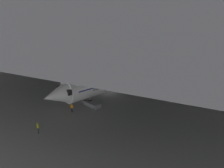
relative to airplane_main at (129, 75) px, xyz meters
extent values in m
plane|color=slate|center=(-3.02, -3.01, -3.55)|extent=(110.00, 110.00, 0.00)
cylinder|color=#4C4F54|center=(-30.98, 26.46, 4.13)|extent=(1.41, 1.41, 15.36)
cube|color=#38383D|center=(-3.02, 10.74, 12.41)|extent=(121.00, 99.00, 1.20)
cube|color=#4C4F54|center=(-3.02, -14.01, 11.41)|extent=(115.50, 0.50, 0.70)
cube|color=#4C4F54|center=(-3.02, 27.24, 11.41)|extent=(115.50, 0.50, 0.70)
cylinder|color=white|center=(-0.21, -0.60, 0.02)|extent=(13.46, 28.99, 3.94)
cone|color=white|center=(-5.67, -16.11, 0.02)|extent=(5.21, 5.74, 3.86)
cube|color=black|center=(-4.85, -13.77, 0.51)|extent=(4.07, 3.71, 0.87)
cone|color=white|center=(5.25, 14.91, 0.42)|extent=(5.25, 7.05, 3.35)
cube|color=navy|center=(4.42, 12.57, 5.21)|extent=(1.65, 4.13, 6.44)
cube|color=white|center=(6.67, 10.64, 0.61)|extent=(5.80, 4.70, 0.16)
cube|color=white|center=(1.47, 12.47, 0.61)|extent=(5.80, 4.70, 0.16)
cube|color=white|center=(10.99, 0.50, -0.37)|extent=(17.91, 12.22, 0.24)
cylinder|color=#9EA3A8|center=(8.41, -0.87, -1.06)|extent=(4.00, 5.64, 2.44)
cube|color=white|center=(-8.25, 7.27, -0.37)|extent=(17.91, 12.22, 0.24)
cylinder|color=#9EA3A8|center=(-7.10, 4.59, -1.06)|extent=(4.00, 5.64, 2.44)
cube|color=navy|center=(-0.21, -0.60, 0.32)|extent=(12.82, 26.99, 0.16)
cylinder|color=#9EA3A8|center=(-3.48, -9.88, -2.30)|extent=(0.20, 0.20, 1.15)
cylinder|color=black|center=(-3.48, -9.88, -3.10)|extent=(0.58, 0.95, 0.90)
cylinder|color=#9EA3A8|center=(3.16, 1.25, -2.30)|extent=(0.20, 0.20, 1.15)
cylinder|color=black|center=(3.16, 1.25, -3.10)|extent=(0.58, 0.95, 0.90)
cylinder|color=#9EA3A8|center=(-1.68, 2.95, -2.30)|extent=(0.20, 0.20, 1.15)
cylinder|color=black|center=(-1.68, 2.95, -3.10)|extent=(0.58, 0.95, 0.90)
cube|color=slate|center=(-2.99, -10.25, -3.20)|extent=(4.21, 2.72, 0.70)
cube|color=slate|center=(-2.99, -10.25, -1.31)|extent=(3.88, 2.44, 3.16)
cube|color=slate|center=(-1.30, -10.84, 0.22)|extent=(1.47, 1.59, 0.12)
cylinder|color=black|center=(-1.10, -10.27, 0.72)|extent=(0.06, 0.06, 1.00)
cylinder|color=black|center=(-1.50, -11.41, 0.72)|extent=(0.06, 0.06, 1.00)
cylinder|color=black|center=(-1.24, -10.12, -3.40)|extent=(0.32, 0.21, 0.30)
cylinder|color=black|center=(-1.71, -11.44, -3.40)|extent=(0.32, 0.21, 0.30)
cylinder|color=black|center=(-4.28, -9.05, -3.40)|extent=(0.32, 0.21, 0.30)
cylinder|color=black|center=(-4.74, -10.37, -3.40)|extent=(0.32, 0.21, 0.30)
cylinder|color=#232838|center=(-4.52, -21.79, -3.10)|extent=(0.14, 0.14, 0.89)
cylinder|color=#232838|center=(-4.63, -21.65, -3.10)|extent=(0.14, 0.14, 0.89)
cube|color=yellow|center=(-4.58, -21.72, -2.35)|extent=(0.40, 0.42, 0.63)
cylinder|color=yellow|center=(-4.43, -21.90, -2.31)|extent=(0.09, 0.09, 0.60)
cylinder|color=yellow|center=(-4.72, -21.54, -2.31)|extent=(0.09, 0.09, 0.60)
sphere|color=#8C6647|center=(-4.58, -21.72, -1.90)|extent=(0.24, 0.24, 0.24)
cylinder|color=#232838|center=(-4.54, -14.11, -3.15)|extent=(0.14, 0.14, 0.80)
cylinder|color=#232838|center=(-4.36, -14.11, -3.15)|extent=(0.14, 0.14, 0.80)
cube|color=orange|center=(-4.45, -14.11, -2.46)|extent=(0.36, 0.23, 0.57)
cylinder|color=orange|center=(-4.68, -14.11, -2.44)|extent=(0.09, 0.09, 0.54)
cylinder|color=orange|center=(-4.22, -14.11, -2.44)|extent=(0.09, 0.09, 0.54)
sphere|color=#8C6647|center=(-4.45, -14.11, -2.06)|extent=(0.22, 0.22, 0.22)
cylinder|color=white|center=(-34.80, 34.91, -0.25)|extent=(25.51, 7.86, 3.40)
cone|color=white|center=(-20.84, 32.38, -0.25)|extent=(4.60, 4.00, 3.33)
cube|color=black|center=(-22.95, 32.76, 0.18)|extent=(2.85, 3.26, 0.75)
cone|color=white|center=(-48.75, 37.43, 0.09)|extent=(5.86, 3.81, 2.89)
cube|color=orange|center=(-46.64, 37.05, 4.23)|extent=(3.69, 0.90, 5.56)
cube|color=white|center=(-45.31, 39.23, 0.26)|extent=(3.50, 4.75, 0.16)
cube|color=white|center=(-46.16, 34.55, 0.26)|extent=(3.50, 4.75, 0.16)
cube|color=white|center=(-37.26, 44.29, -0.59)|extent=(8.61, 15.07, 0.24)
cylinder|color=#9EA3A8|center=(-35.75, 42.29, -1.18)|extent=(4.72, 2.86, 2.11)
cube|color=white|center=(-40.40, 26.98, -0.59)|extent=(8.61, 15.07, 0.24)
cylinder|color=#9EA3A8|center=(-38.28, 28.33, -1.18)|extent=(4.72, 2.86, 2.11)
cube|color=orange|center=(-34.80, 34.91, 0.01)|extent=(23.70, 7.59, 0.16)
cylinder|color=#9EA3A8|center=(-26.45, 33.39, -2.30)|extent=(0.20, 0.20, 1.15)
cylinder|color=black|center=(-26.45, 33.39, -3.10)|extent=(0.94, 0.46, 0.90)
cylinder|color=#9EA3A8|center=(-36.82, 37.61, -2.30)|extent=(0.20, 0.20, 1.15)
cylinder|color=black|center=(-36.82, 37.61, -3.10)|extent=(0.94, 0.46, 0.90)
cylinder|color=#9EA3A8|center=(-37.64, 33.08, -2.30)|extent=(0.20, 0.20, 1.15)
cylinder|color=black|center=(-37.64, 33.08, -3.10)|extent=(0.94, 0.46, 0.90)
cube|color=yellow|center=(7.63, 6.18, -3.00)|extent=(1.87, 2.47, 0.70)
cylinder|color=black|center=(7.88, 5.24, -3.33)|extent=(0.32, 0.47, 0.44)
cylinder|color=black|center=(6.84, 5.61, -3.33)|extent=(0.32, 0.47, 0.44)
cylinder|color=black|center=(8.42, 6.75, -3.33)|extent=(0.32, 0.47, 0.44)
cylinder|color=black|center=(7.38, 7.12, -3.33)|extent=(0.32, 0.47, 0.44)
camera|label=1|loc=(16.79, -41.17, 12.82)|focal=35.22mm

